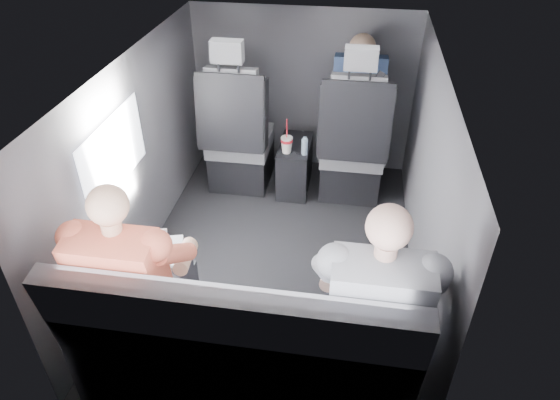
% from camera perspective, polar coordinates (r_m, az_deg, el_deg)
% --- Properties ---
extents(floor, '(2.60, 2.60, 0.00)m').
position_cam_1_polar(floor, '(3.47, -0.28, -6.34)').
color(floor, black).
rests_on(floor, ground).
extents(ceiling, '(2.60, 2.60, 0.00)m').
position_cam_1_polar(ceiling, '(2.78, -0.37, 15.11)').
color(ceiling, '#B2B2AD').
rests_on(ceiling, panel_back).
extents(panel_left, '(0.02, 2.60, 1.35)m').
position_cam_1_polar(panel_left, '(3.32, -15.89, 4.33)').
color(panel_left, '#56565B').
rests_on(panel_left, floor).
extents(panel_right, '(0.02, 2.60, 1.35)m').
position_cam_1_polar(panel_right, '(3.08, 16.46, 1.67)').
color(panel_right, '#56565B').
rests_on(panel_right, floor).
extents(panel_front, '(1.80, 0.02, 1.35)m').
position_cam_1_polar(panel_front, '(4.22, 2.58, 12.37)').
color(panel_front, '#56565B').
rests_on(panel_front, floor).
extents(panel_back, '(1.80, 0.02, 1.35)m').
position_cam_1_polar(panel_back, '(2.10, -6.23, -15.57)').
color(panel_back, '#56565B').
rests_on(panel_back, floor).
extents(side_window, '(0.02, 0.75, 0.42)m').
position_cam_1_polar(side_window, '(2.97, -18.38, 5.10)').
color(side_window, white).
rests_on(side_window, panel_left).
extents(seatbelt, '(0.35, 0.11, 0.59)m').
position_cam_1_polar(seatbelt, '(3.57, 8.69, 9.84)').
color(seatbelt, black).
rests_on(seatbelt, front_seat_right).
extents(front_seat_left, '(0.52, 0.58, 1.26)m').
position_cam_1_polar(front_seat_left, '(4.00, -4.77, 6.59)').
color(front_seat_left, black).
rests_on(front_seat_left, floor).
extents(front_seat_right, '(0.52, 0.58, 1.26)m').
position_cam_1_polar(front_seat_right, '(3.91, 8.26, 5.57)').
color(front_seat_right, black).
rests_on(front_seat_right, floor).
extents(center_console, '(0.24, 0.48, 0.41)m').
position_cam_1_polar(center_console, '(4.06, 1.70, 3.92)').
color(center_console, black).
rests_on(center_console, floor).
extents(rear_bench, '(1.60, 0.57, 0.92)m').
position_cam_1_polar(rear_bench, '(2.53, -4.33, -16.78)').
color(rear_bench, slate).
rests_on(rear_bench, floor).
extents(soda_cup, '(0.09, 0.09, 0.28)m').
position_cam_1_polar(soda_cup, '(3.82, 0.77, 6.42)').
color(soda_cup, white).
rests_on(soda_cup, center_console).
extents(water_bottle, '(0.05, 0.05, 0.14)m').
position_cam_1_polar(water_bottle, '(3.80, 2.83, 6.14)').
color(water_bottle, '#A6C6E1').
rests_on(water_bottle, center_console).
extents(laptop_white, '(0.39, 0.39, 0.25)m').
position_cam_1_polar(laptop_white, '(2.62, -15.27, -5.87)').
color(laptop_white, silver).
rests_on(laptop_white, passenger_rear_left).
extents(laptop_black, '(0.35, 0.32, 0.25)m').
position_cam_1_polar(laptop_black, '(2.44, 10.77, -8.58)').
color(laptop_black, black).
rests_on(laptop_black, passenger_rear_right).
extents(passenger_rear_left, '(0.49, 0.61, 1.21)m').
position_cam_1_polar(passenger_rear_left, '(2.50, -15.95, -8.55)').
color(passenger_rear_left, '#302F34').
rests_on(passenger_rear_left, rear_bench).
extents(passenger_rear_right, '(0.51, 0.63, 1.24)m').
position_cam_1_polar(passenger_rear_right, '(2.32, 10.74, -11.54)').
color(passenger_rear_right, navy).
rests_on(passenger_rear_right, rear_bench).
extents(passenger_front_right, '(0.39, 0.39, 0.79)m').
position_cam_1_polar(passenger_front_right, '(3.99, 8.90, 11.73)').
color(passenger_front_right, navy).
rests_on(passenger_front_right, front_seat_right).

